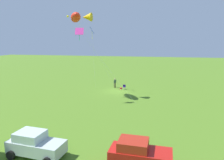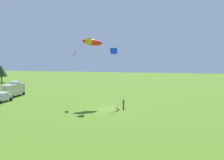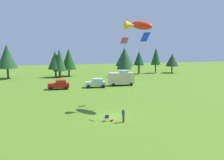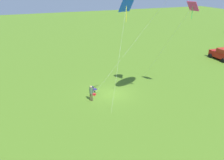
# 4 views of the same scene
# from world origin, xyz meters

# --- Properties ---
(ground_plane) EXTENTS (160.00, 160.00, 0.00)m
(ground_plane) POSITION_xyz_m (0.00, 0.00, 0.00)
(ground_plane) COLOR #4C751F
(person_kite_flyer) EXTENTS (0.51, 0.48, 1.74)m
(person_kite_flyer) POSITION_xyz_m (0.82, -2.62, 1.02)
(person_kite_flyer) COLOR #463D28
(person_kite_flyer) RESTS_ON ground
(folding_chair) EXTENTS (0.56, 0.56, 0.82)m
(folding_chair) POSITION_xyz_m (-1.05, -1.72, 0.49)
(folding_chair) COLOR navy
(folding_chair) RESTS_ON ground
(backpack_on_grass) EXTENTS (0.38, 0.38, 0.22)m
(backpack_on_grass) POSITION_xyz_m (-0.41, -1.89, 0.11)
(backpack_on_grass) COLOR red
(backpack_on_grass) RESTS_ON ground
(car_silver_compact) EXTENTS (4.35, 2.54, 1.89)m
(car_silver_compact) POSITION_xyz_m (1.88, 21.93, 0.95)
(car_silver_compact) COLOR #B4BFBF
(car_silver_compact) RESTS_ON ground
(van_camper_beige) EXTENTS (5.49, 2.79, 3.34)m
(van_camper_beige) POSITION_xyz_m (7.71, 23.24, 1.64)
(van_camper_beige) COLOR beige
(van_camper_beige) RESTS_ON ground
(kite_large_fish) EXTENTS (6.24, 9.04, 12.68)m
(kite_large_fish) POSITION_xyz_m (4.93, 4.13, 11.82)
(kite_large_fish) COLOR red
(kite_large_fish) RESTS_ON ground
(kite_diamond_blue) EXTENTS (1.02, 2.14, 10.68)m
(kite_diamond_blue) POSITION_xyz_m (4.26, -0.32, 9.94)
(kite_diamond_blue) COLOR blue
(kite_diamond_blue) RESTS_ON ground
(kite_diamond_rainbow) EXTENTS (8.29, 1.06, 10.18)m
(kite_diamond_rainbow) POSITION_xyz_m (3.56, 7.12, 9.47)
(kite_diamond_rainbow) COLOR #DD3597
(kite_diamond_rainbow) RESTS_ON ground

